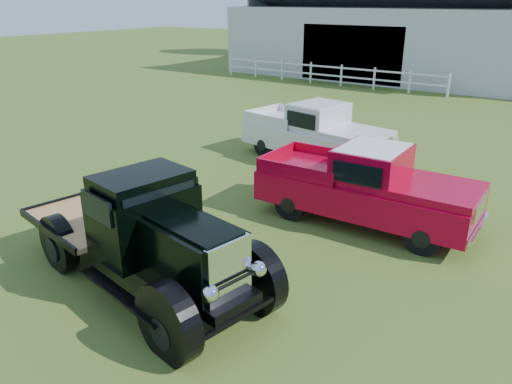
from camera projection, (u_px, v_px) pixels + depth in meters
The scene contains 6 objects.
ground at pixel (213, 258), 9.81m from camera, with size 120.00×120.00×0.00m, color #506E23.
shed_left at pixel (384, 30), 32.36m from camera, with size 18.80×10.20×5.60m, color #9E9E9E, non-canonical shape.
fence_rail at pixel (326, 74), 29.12m from camera, with size 14.20×0.16×1.20m, color white, non-canonical shape.
vintage_flatbed at pixel (142, 230), 8.57m from camera, with size 5.32×2.11×2.11m, color black, non-canonical shape.
red_pickup at pixel (366, 185), 11.06m from camera, with size 4.96×1.90×1.81m, color #AD0424, non-canonical shape.
white_pickup at pixel (315, 133), 15.35m from camera, with size 4.84×1.88×1.78m, color silver, non-canonical shape.
Camera 1 is at (5.67, -6.61, 4.78)m, focal length 35.00 mm.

